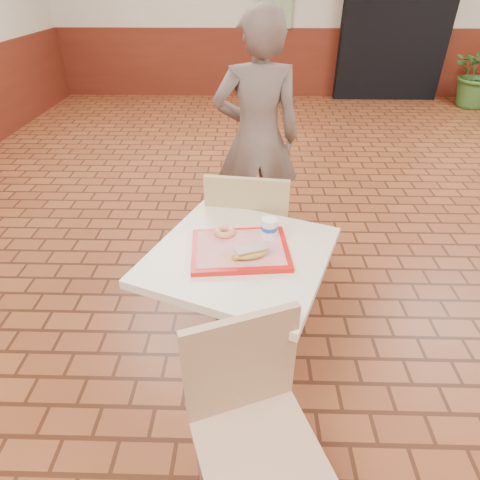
{
  "coord_description": "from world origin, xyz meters",
  "views": [
    {
      "loc": [
        -0.95,
        -1.9,
        1.7
      ],
      "look_at": [
        -0.98,
        -0.55,
        0.8
      ],
      "focal_mm": 30.0,
      "sensor_mm": 36.0,
      "label": 1
    }
  ],
  "objects_px": {
    "main_table": "(240,296)",
    "serving_tray": "(240,250)",
    "customer": "(257,139)",
    "chair_main_back": "(249,236)",
    "ring_donut": "(224,232)",
    "long_john_donut": "(250,253)",
    "paper_cup": "(269,228)",
    "chair_main_front": "(252,420)"
  },
  "relations": [
    {
      "from": "ring_donut",
      "to": "paper_cup",
      "type": "bearing_deg",
      "value": -4.58
    },
    {
      "from": "chair_main_back",
      "to": "paper_cup",
      "type": "height_order",
      "value": "chair_main_back"
    },
    {
      "from": "main_table",
      "to": "ring_donut",
      "type": "relative_size",
      "value": 8.12
    },
    {
      "from": "customer",
      "to": "paper_cup",
      "type": "distance_m",
      "value": 1.14
    },
    {
      "from": "chair_main_front",
      "to": "serving_tray",
      "type": "relative_size",
      "value": 2.12
    },
    {
      "from": "chair_main_back",
      "to": "paper_cup",
      "type": "relative_size",
      "value": 10.32
    },
    {
      "from": "serving_tray",
      "to": "chair_main_back",
      "type": "bearing_deg",
      "value": 85.89
    },
    {
      "from": "long_john_donut",
      "to": "paper_cup",
      "type": "height_order",
      "value": "paper_cup"
    },
    {
      "from": "serving_tray",
      "to": "long_john_donut",
      "type": "distance_m",
      "value": 0.09
    },
    {
      "from": "main_table",
      "to": "long_john_donut",
      "type": "relative_size",
      "value": 4.63
    },
    {
      "from": "chair_main_back",
      "to": "customer",
      "type": "bearing_deg",
      "value": -86.67
    },
    {
      "from": "main_table",
      "to": "serving_tray",
      "type": "bearing_deg",
      "value": 0.0
    },
    {
      "from": "customer",
      "to": "serving_tray",
      "type": "xyz_separation_m",
      "value": [
        -0.08,
        -1.22,
        -0.04
      ]
    },
    {
      "from": "main_table",
      "to": "serving_tray",
      "type": "relative_size",
      "value": 1.86
    },
    {
      "from": "chair_main_back",
      "to": "serving_tray",
      "type": "xyz_separation_m",
      "value": [
        -0.04,
        -0.49,
        0.25
      ]
    },
    {
      "from": "serving_tray",
      "to": "paper_cup",
      "type": "distance_m",
      "value": 0.16
    },
    {
      "from": "main_table",
      "to": "serving_tray",
      "type": "distance_m",
      "value": 0.25
    },
    {
      "from": "long_john_donut",
      "to": "paper_cup",
      "type": "bearing_deg",
      "value": 61.7
    },
    {
      "from": "chair_main_front",
      "to": "long_john_donut",
      "type": "distance_m",
      "value": 0.6
    },
    {
      "from": "chair_main_front",
      "to": "long_john_donut",
      "type": "height_order",
      "value": "chair_main_front"
    },
    {
      "from": "ring_donut",
      "to": "long_john_donut",
      "type": "relative_size",
      "value": 0.57
    },
    {
      "from": "ring_donut",
      "to": "chair_main_back",
      "type": "bearing_deg",
      "value": 75.1
    },
    {
      "from": "main_table",
      "to": "customer",
      "type": "xyz_separation_m",
      "value": [
        0.08,
        1.22,
        0.29
      ]
    },
    {
      "from": "ring_donut",
      "to": "long_john_donut",
      "type": "distance_m",
      "value": 0.2
    },
    {
      "from": "serving_tray",
      "to": "long_john_donut",
      "type": "xyz_separation_m",
      "value": [
        0.04,
        -0.07,
        0.03
      ]
    },
    {
      "from": "main_table",
      "to": "long_john_donut",
      "type": "bearing_deg",
      "value": -57.59
    },
    {
      "from": "chair_main_back",
      "to": "paper_cup",
      "type": "bearing_deg",
      "value": 108.91
    },
    {
      "from": "main_table",
      "to": "chair_main_back",
      "type": "height_order",
      "value": "chair_main_back"
    },
    {
      "from": "chair_main_back",
      "to": "ring_donut",
      "type": "distance_m",
      "value": 0.49
    },
    {
      "from": "customer",
      "to": "long_john_donut",
      "type": "xyz_separation_m",
      "value": [
        -0.04,
        -1.29,
        -0.0
      ]
    },
    {
      "from": "ring_donut",
      "to": "long_john_donut",
      "type": "bearing_deg",
      "value": -55.47
    },
    {
      "from": "serving_tray",
      "to": "ring_donut",
      "type": "bearing_deg",
      "value": 125.94
    },
    {
      "from": "main_table",
      "to": "chair_main_front",
      "type": "relative_size",
      "value": 0.88
    },
    {
      "from": "serving_tray",
      "to": "long_john_donut",
      "type": "height_order",
      "value": "long_john_donut"
    },
    {
      "from": "main_table",
      "to": "chair_main_front",
      "type": "xyz_separation_m",
      "value": [
        0.05,
        -0.58,
        -0.03
      ]
    },
    {
      "from": "customer",
      "to": "ring_donut",
      "type": "bearing_deg",
      "value": 76.82
    },
    {
      "from": "main_table",
      "to": "paper_cup",
      "type": "distance_m",
      "value": 0.34
    },
    {
      "from": "customer",
      "to": "long_john_donut",
      "type": "distance_m",
      "value": 1.29
    },
    {
      "from": "chair_main_front",
      "to": "paper_cup",
      "type": "bearing_deg",
      "value": 63.29
    },
    {
      "from": "customer",
      "to": "serving_tray",
      "type": "relative_size",
      "value": 3.96
    },
    {
      "from": "chair_main_back",
      "to": "chair_main_front",
      "type": "bearing_deg",
      "value": 97.95
    },
    {
      "from": "main_table",
      "to": "customer",
      "type": "relative_size",
      "value": 0.47
    }
  ]
}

